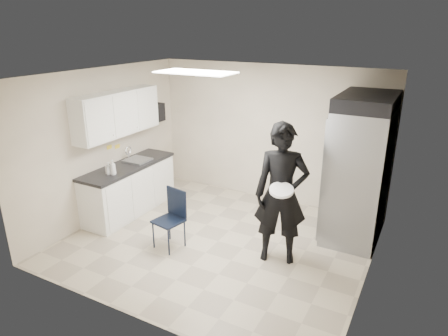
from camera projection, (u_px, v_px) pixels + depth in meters
The scene contains 21 objects.
floor at pixel (218, 241), 6.36m from camera, with size 4.50×4.50×0.00m, color #B0A38A.
ceiling at pixel (217, 75), 5.48m from camera, with size 4.50×4.50×0.00m, color white.
back_wall at pixel (269, 134), 7.58m from camera, with size 4.50×4.50×0.00m, color beige.
left_wall at pixel (105, 144), 6.93m from camera, with size 4.00×4.00×0.00m, color beige.
right_wall at pixel (377, 193), 4.92m from camera, with size 4.00×4.00×0.00m, color beige.
ceiling_panel at pixel (196, 72), 6.09m from camera, with size 1.20×0.60×0.02m, color white.
lower_counter at pixel (130, 190), 7.25m from camera, with size 0.60×1.90×0.86m, color silver.
countertop at pixel (128, 166), 7.10m from camera, with size 0.64×1.95×0.05m, color black.
sink at pixel (138, 163), 7.30m from camera, with size 0.42×0.40×0.14m, color gray.
faucet at pixel (129, 154), 7.34m from camera, with size 0.02×0.02×0.24m, color silver.
upper_cabinets at pixel (117, 113), 6.84m from camera, with size 0.35×1.80×0.75m, color silver.
towel_dispenser at pixel (156, 112), 7.89m from camera, with size 0.22×0.30×0.35m, color black.
notice_sticker_left at pixel (109, 147), 7.03m from camera, with size 0.00×0.12×0.07m, color yellow.
notice_sticker_right at pixel (117, 146), 7.21m from camera, with size 0.00×0.12×0.07m, color yellow.
commercial_fridge at pixel (359, 174), 6.25m from camera, with size 0.80×1.35×2.10m, color gray.
fridge_compressor at pixel (368, 101), 5.86m from camera, with size 0.80×1.35×0.20m, color black.
folding_chair at pixel (168, 221), 6.05m from camera, with size 0.40×0.40×0.89m, color black.
man_tuxedo at pixel (281, 194), 5.57m from camera, with size 0.75×0.50×2.04m, color black.
bucket_lid at pixel (281, 190), 5.28m from camera, with size 0.32×0.32×0.04m, color white.
soap_bottle_a at pixel (113, 167), 6.58m from camera, with size 0.10×0.10×0.26m, color silver.
soap_bottle_b at pixel (109, 168), 6.62m from camera, with size 0.09×0.09×0.20m, color silver.
Camera 1 is at (2.73, -4.88, 3.26)m, focal length 32.00 mm.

